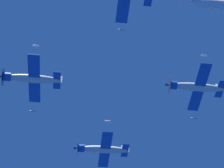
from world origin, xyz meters
The scene contains 3 objects.
airplane_lead centered at (-5.43, 3.95, 55.67)m, with size 8.25×7.57×2.83m.
airplane_right_wingman centered at (5.85, -5.40, 56.92)m, with size 8.20×7.57×2.87m.
airplane_slot_tail centered at (-5.16, -16.29, 56.71)m, with size 8.33×7.58×2.77m.
Camera 1 is at (-39.43, -3.20, 1.86)m, focal length 84.38 mm.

